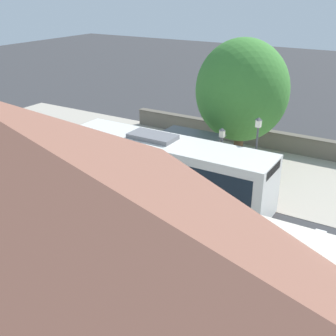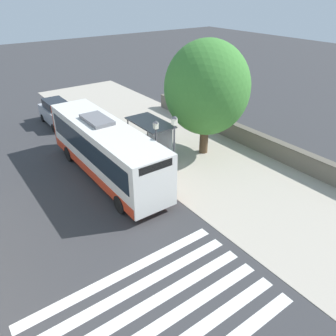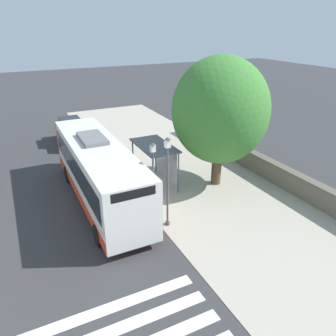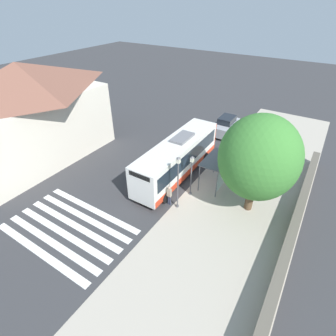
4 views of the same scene
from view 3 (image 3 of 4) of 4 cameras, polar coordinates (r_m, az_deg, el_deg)
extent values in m
plane|color=#353538|center=(18.49, -4.81, -6.01)|extent=(120.00, 120.00, 0.00)
cube|color=#ADA393|center=(20.32, 7.05, -3.14)|extent=(9.00, 44.00, 0.02)
cube|color=silver|center=(12.61, -16.07, -24.26)|extent=(9.00, 0.50, 0.01)
cube|color=#6B6356|center=(22.39, 15.87, 0.40)|extent=(0.50, 20.00, 1.19)
cube|color=#5B5449|center=(22.15, 16.05, 1.91)|extent=(0.60, 20.00, 0.08)
cube|color=silver|center=(18.13, -11.97, -0.35)|extent=(2.52, 10.89, 2.91)
cube|color=black|center=(17.98, -12.07, 0.75)|extent=(2.56, 10.01, 1.28)
cube|color=red|center=(18.63, -11.66, -3.61)|extent=(2.56, 10.67, 0.58)
cube|color=red|center=(23.08, -15.53, 4.65)|extent=(2.56, 0.06, 2.80)
cube|color=black|center=(12.95, -6.06, -4.53)|extent=(1.89, 0.08, 0.41)
cube|color=slate|center=(18.30, -13.06, 5.07)|extent=(1.26, 2.39, 0.22)
cylinder|color=black|center=(15.91, -3.69, -9.31)|extent=(0.30, 1.00, 1.00)
cylinder|color=black|center=(15.34, -12.00, -11.29)|extent=(0.30, 1.00, 1.00)
cylinder|color=black|center=(21.95, -11.02, 0.14)|extent=(0.30, 1.00, 1.00)
cylinder|color=black|center=(21.54, -17.05, -0.99)|extent=(0.30, 1.00, 1.00)
cylinder|color=#515459|center=(20.92, -6.08, 1.55)|extent=(0.08, 0.08, 2.54)
cylinder|color=#515459|center=(18.23, -2.54, -1.87)|extent=(0.08, 0.08, 2.54)
cylinder|color=#515459|center=(21.46, -2.16, 2.27)|extent=(0.08, 0.08, 2.54)
cylinder|color=#515459|center=(18.85, 1.82, -0.95)|extent=(0.08, 0.08, 2.54)
cube|color=#515459|center=(19.34, -2.40, 3.93)|extent=(1.87, 3.47, 0.08)
cube|color=silver|center=(20.08, -0.35, 1.09)|extent=(0.03, 2.86, 2.04)
cylinder|color=#2D3347|center=(16.05, -1.98, -9.27)|extent=(0.12, 0.12, 0.85)
cylinder|color=#2D3347|center=(16.00, -2.51, -9.40)|extent=(0.12, 0.12, 0.85)
cube|color=gray|center=(15.61, -2.29, -6.98)|extent=(0.34, 0.22, 0.69)
sphere|color=tan|center=(15.38, -2.32, -5.51)|extent=(0.23, 0.23, 0.23)
cube|color=#4C7247|center=(23.16, 0.37, 1.78)|extent=(0.40, 1.49, 0.06)
cube|color=#4C7247|center=(23.15, 0.74, 2.37)|extent=(0.04, 1.49, 0.40)
cube|color=black|center=(23.74, -0.28, 1.76)|extent=(0.32, 0.06, 0.45)
cube|color=black|center=(22.76, 1.04, 0.74)|extent=(0.32, 0.06, 0.45)
cylinder|color=#4C4C51|center=(18.04, -2.47, -6.48)|extent=(0.24, 0.24, 0.16)
cylinder|color=#4C4C51|center=(17.31, -2.56, -2.11)|extent=(0.10, 0.10, 3.22)
cube|color=silver|center=(16.60, -2.67, 3.43)|extent=(0.24, 0.24, 0.35)
pyramid|color=#4C4C51|center=(16.51, -2.69, 4.22)|extent=(0.28, 0.28, 0.14)
cylinder|color=#4C4C51|center=(16.52, -0.08, -9.61)|extent=(0.24, 0.24, 0.16)
cylinder|color=#4C4C51|center=(15.51, -0.08, -3.53)|extent=(0.10, 0.10, 4.11)
cube|color=silver|center=(14.61, -0.09, 4.25)|extent=(0.24, 0.24, 0.35)
pyramid|color=#4C4C51|center=(14.53, -0.09, 5.16)|extent=(0.28, 0.28, 0.14)
cylinder|color=brown|center=(20.12, 8.52, 1.31)|extent=(0.60, 0.60, 3.09)
ellipsoid|color=#3D7F33|center=(19.15, 9.08, 9.84)|extent=(5.58, 5.58, 6.14)
cube|color=#9EA0A8|center=(28.15, -16.33, 5.71)|extent=(1.83, 4.31, 1.12)
cube|color=black|center=(28.00, -16.59, 7.53)|extent=(1.55, 2.24, 0.69)
cylinder|color=black|center=(27.15, -13.84, 4.18)|extent=(0.22, 0.64, 0.64)
cylinder|color=black|center=(26.88, -17.42, 3.56)|extent=(0.22, 0.64, 0.64)
cylinder|color=black|center=(29.76, -15.12, 5.79)|extent=(0.22, 0.64, 0.64)
cylinder|color=black|center=(29.51, -18.39, 5.23)|extent=(0.22, 0.64, 0.64)
camera|label=1|loc=(14.15, -93.23, 3.78)|focal=45.00mm
camera|label=2|loc=(3.79, -126.93, 5.17)|focal=35.00mm
camera|label=4|loc=(14.53, 78.13, 26.18)|focal=28.00mm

